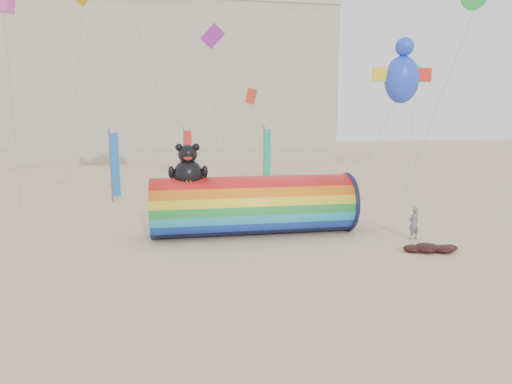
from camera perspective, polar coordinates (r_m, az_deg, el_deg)
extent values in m
plane|color=#CCB58C|center=(21.38, -0.62, -7.06)|extent=(160.00, 160.00, 0.00)
cube|color=#B7AD99|center=(66.87, -17.91, 12.54)|extent=(60.00, 15.00, 20.00)
cube|color=#28303D|center=(59.43, -18.93, 13.39)|extent=(59.50, 0.12, 17.00)
cube|color=#B2ADA0|center=(68.24, -18.40, 21.20)|extent=(60.40, 15.40, 0.60)
cylinder|color=red|center=(23.60, -0.35, -1.66)|extent=(10.42, 3.04, 3.04)
torus|color=#0F1438|center=(24.96, 11.28, -1.22)|extent=(0.21, 3.19, 3.19)
cylinder|color=black|center=(25.01, 11.54, -1.21)|extent=(0.05, 3.01, 3.01)
ellipsoid|color=black|center=(23.02, -8.48, 2.11)|extent=(1.48, 1.33, 1.56)
ellipsoid|color=yellow|center=(22.55, -8.43, 1.73)|extent=(0.76, 0.33, 0.67)
sphere|color=black|center=(22.90, -8.54, 4.69)|extent=(0.95, 0.95, 0.95)
sphere|color=black|center=(22.87, -9.61, 5.53)|extent=(0.38, 0.38, 0.38)
sphere|color=black|center=(22.89, -7.52, 5.58)|extent=(0.38, 0.38, 0.38)
ellipsoid|color=red|center=(22.53, -8.50, 4.28)|extent=(0.42, 0.15, 0.27)
ellipsoid|color=black|center=(22.90, -10.54, 2.45)|extent=(0.31, 0.31, 0.62)
ellipsoid|color=black|center=(22.94, -6.42, 2.57)|extent=(0.31, 0.31, 0.62)
imported|color=slate|center=(24.03, 19.13, -3.70)|extent=(0.68, 0.54, 1.64)
ellipsoid|color=#390E0A|center=(22.18, 20.60, -6.54)|extent=(1.17, 0.99, 0.41)
ellipsoid|color=#390E0A|center=(22.38, 22.41, -6.59)|extent=(0.99, 0.84, 0.34)
ellipsoid|color=#390E0A|center=(22.02, 19.04, -6.68)|extent=(0.91, 0.77, 0.32)
ellipsoid|color=#390E0A|center=(22.68, 20.73, -6.37)|extent=(0.78, 0.66, 0.27)
ellipsoid|color=#390E0A|center=(22.90, 23.06, -6.39)|extent=(0.73, 0.62, 0.25)
cylinder|color=#59595E|center=(33.74, -17.69, 3.18)|extent=(0.10, 0.10, 5.20)
cube|color=blue|center=(33.69, -17.18, 3.28)|extent=(0.56, 0.06, 4.50)
cylinder|color=#59595E|center=(36.19, -8.93, 3.94)|extent=(0.10, 0.10, 5.20)
cube|color=red|center=(36.19, -8.45, 4.03)|extent=(0.56, 0.06, 4.50)
cylinder|color=#59595E|center=(39.49, 0.99, 4.53)|extent=(0.10, 0.10, 5.20)
cube|color=#189F78|center=(39.55, 1.44, 4.61)|extent=(0.56, 0.06, 4.50)
ellipsoid|color=blue|center=(22.84, 17.77, 13.23)|extent=(1.64, 1.27, 2.18)
cone|color=green|center=(26.52, 25.82, 20.83)|extent=(1.21, 1.21, 1.09)
cone|color=#1AD6BB|center=(35.20, 19.55, 14.29)|extent=(1.57, 1.57, 1.41)
cube|color=red|center=(32.76, -0.63, 11.89)|extent=(0.65, 0.65, 1.03)
cube|color=purple|center=(31.25, -5.43, 18.83)|extent=(0.97, 0.06, 1.36)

